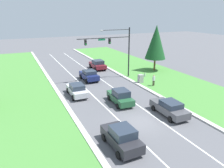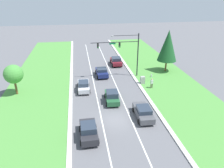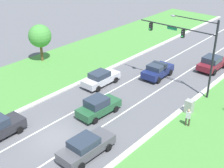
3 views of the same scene
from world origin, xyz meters
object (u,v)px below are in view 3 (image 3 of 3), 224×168
(utility_cabinet, at_px, (189,107))
(burgundy_sedan, at_px, (212,63))
(navy_sedan, at_px, (158,70))
(silver_sedan, at_px, (101,78))
(traffic_signal_mast, at_px, (191,42))
(oak_near_left_tree, at_px, (40,36))
(pedestrian, at_px, (188,117))
(forest_sedan, at_px, (98,106))
(graphite_sedan, at_px, (86,147))

(utility_cabinet, bearing_deg, burgundy_sedan, 104.08)
(navy_sedan, bearing_deg, silver_sedan, -124.47)
(traffic_signal_mast, distance_m, burgundy_sedan, 8.16)
(oak_near_left_tree, bearing_deg, burgundy_sedan, 33.23)
(traffic_signal_mast, height_order, oak_near_left_tree, traffic_signal_mast)
(silver_sedan, bearing_deg, navy_sedan, 58.04)
(traffic_signal_mast, relative_size, silver_sedan, 1.87)
(oak_near_left_tree, bearing_deg, silver_sedan, -0.67)
(silver_sedan, height_order, oak_near_left_tree, oak_near_left_tree)
(utility_cabinet, xyz_separation_m, pedestrian, (0.93, -1.98, 0.27))
(navy_sedan, height_order, forest_sedan, forest_sedan)
(utility_cabinet, bearing_deg, forest_sedan, -138.21)
(silver_sedan, bearing_deg, pedestrian, -4.77)
(oak_near_left_tree, bearing_deg, pedestrian, -3.13)
(burgundy_sedan, relative_size, utility_cabinet, 3.36)
(navy_sedan, bearing_deg, oak_near_left_tree, -160.20)
(burgundy_sedan, xyz_separation_m, pedestrian, (3.59, -12.60, 0.07))
(silver_sedan, relative_size, pedestrian, 2.67)
(silver_sedan, bearing_deg, graphite_sedan, -52.30)
(burgundy_sedan, relative_size, graphite_sedan, 0.98)
(pedestrian, xyz_separation_m, oak_near_left_tree, (-21.06, 1.15, 2.36))
(forest_sedan, bearing_deg, graphite_sedan, -53.26)
(utility_cabinet, bearing_deg, pedestrian, -64.83)
(forest_sedan, bearing_deg, oak_near_left_tree, 164.55)
(graphite_sedan, bearing_deg, pedestrian, 66.30)
(graphite_sedan, relative_size, oak_near_left_tree, 0.97)
(navy_sedan, xyz_separation_m, forest_sedan, (0.28, -10.11, -0.01))
(burgundy_sedan, bearing_deg, traffic_signal_mast, -87.28)
(silver_sedan, bearing_deg, burgundy_sedan, 58.34)
(utility_cabinet, xyz_separation_m, oak_near_left_tree, (-20.13, -0.82, 2.64))
(forest_sedan, relative_size, oak_near_left_tree, 0.91)
(navy_sedan, relative_size, forest_sedan, 0.98)
(traffic_signal_mast, distance_m, silver_sedan, 9.98)
(oak_near_left_tree, bearing_deg, forest_sedan, -18.41)
(burgundy_sedan, relative_size, navy_sedan, 1.05)
(navy_sedan, distance_m, silver_sedan, 6.61)
(forest_sedan, xyz_separation_m, utility_cabinet, (6.14, 5.48, -0.16))
(pedestrian, bearing_deg, utility_cabinet, -85.00)
(forest_sedan, bearing_deg, utility_cabinet, 44.75)
(silver_sedan, distance_m, oak_near_left_tree, 10.46)
(silver_sedan, xyz_separation_m, utility_cabinet, (9.98, 0.94, -0.12))
(burgundy_sedan, distance_m, oak_near_left_tree, 21.03)
(pedestrian, bearing_deg, traffic_signal_mast, -79.98)
(navy_sedan, bearing_deg, forest_sedan, -90.29)
(utility_cabinet, height_order, pedestrian, pedestrian)
(navy_sedan, xyz_separation_m, oak_near_left_tree, (-13.72, -5.45, 2.47))
(forest_sedan, bearing_deg, navy_sedan, 94.54)
(burgundy_sedan, bearing_deg, forest_sedan, -101.56)
(forest_sedan, height_order, pedestrian, forest_sedan)
(burgundy_sedan, bearing_deg, graphite_sedan, -90.19)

